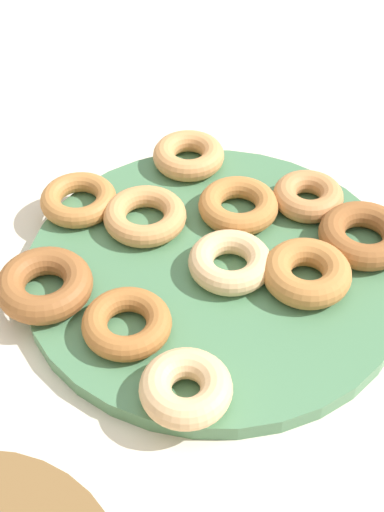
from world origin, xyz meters
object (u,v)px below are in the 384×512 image
at_px(donut_6, 44,285).
at_px(donut_0, 145,216).
at_px(donut_4, 79,200).
at_px(donut_10, 308,196).
at_px(donut_1, 307,273).
at_px(donut_plate, 214,270).
at_px(donut_2, 230,262).
at_px(donut_5, 364,235).
at_px(donut_8, 127,323).
at_px(donut_9, 189,155).
at_px(donut_7, 238,205).
at_px(donut_3, 186,388).

bearing_deg(donut_6, donut_0, -80.42).
height_order(donut_4, donut_10, donut_10).
xyz_separation_m(donut_1, donut_6, (0.15, 0.21, -0.00)).
xyz_separation_m(donut_plate, donut_6, (0.07, 0.16, 0.02)).
bearing_deg(donut_2, donut_5, -113.20).
relative_size(donut_8, donut_9, 1.00).
distance_m(donut_1, donut_9, 0.23).
xyz_separation_m(donut_1, donut_2, (0.06, 0.05, -0.00)).
bearing_deg(donut_5, donut_4, 40.42).
distance_m(donut_2, donut_5, 0.15).
bearing_deg(donut_2, donut_7, -46.33).
distance_m(donut_3, donut_9, 0.33).
distance_m(donut_4, donut_6, 0.13).
bearing_deg(donut_9, donut_1, 172.91).
height_order(donut_1, donut_10, donut_1).
distance_m(donut_3, donut_10, 0.29).
bearing_deg(donut_plate, donut_9, -29.08).
relative_size(donut_5, donut_6, 1.00).
xyz_separation_m(donut_0, donut_5, (-0.17, -0.16, 0.00)).
distance_m(donut_1, donut_8, 0.19).
bearing_deg(donut_6, donut_8, -157.85).
relative_size(donut_6, donut_8, 1.12).
relative_size(donut_0, donut_7, 1.02).
relative_size(donut_plate, donut_9, 4.64).
bearing_deg(donut_1, donut_10, -45.49).
relative_size(donut_3, donut_5, 0.86).
height_order(donut_0, donut_8, same).
bearing_deg(donut_plate, donut_0, 12.31).
bearing_deg(donut_4, donut_7, -132.00).
bearing_deg(donut_1, donut_8, 71.45).
relative_size(donut_2, donut_4, 1.01).
xyz_separation_m(donut_2, donut_7, (0.06, -0.06, -0.00)).
distance_m(donut_3, donut_7, 0.25).
height_order(donut_plate, donut_9, donut_9).
distance_m(donut_5, donut_6, 0.33).
bearing_deg(donut_8, donut_4, -18.43).
height_order(donut_8, donut_10, donut_10).
height_order(donut_plate, donut_7, donut_7).
relative_size(donut_0, donut_3, 1.10).
distance_m(donut_2, donut_8, 0.13).
bearing_deg(donut_4, donut_0, -148.86).
bearing_deg(donut_5, donut_plate, 61.83).
height_order(donut_1, donut_9, donut_1).
xyz_separation_m(donut_2, donut_4, (0.18, 0.07, -0.00)).
bearing_deg(donut_7, donut_6, 83.31).
distance_m(donut_7, donut_10, 0.08).
height_order(donut_7, donut_9, donut_9).
bearing_deg(donut_plate, donut_6, 65.99).
height_order(donut_3, donut_7, donut_3).
distance_m(donut_2, donut_10, 0.14).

